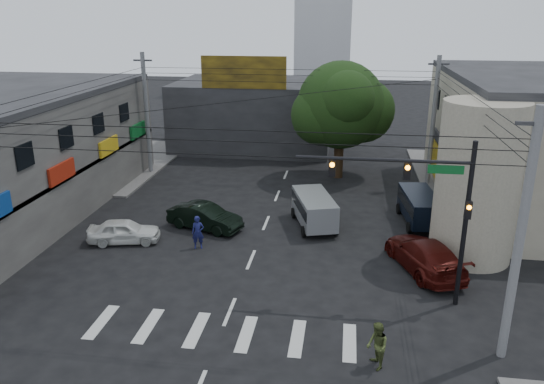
% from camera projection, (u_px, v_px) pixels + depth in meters
% --- Properties ---
extents(ground, '(160.00, 160.00, 0.00)m').
position_uv_depth(ground, '(243.00, 278.00, 25.06)').
color(ground, black).
rests_on(ground, ground).
extents(sidewalk_far_left, '(16.00, 16.00, 0.15)m').
position_uv_depth(sidewalk_far_left, '(74.00, 162.00, 44.33)').
color(sidewalk_far_left, '#514F4C').
rests_on(sidewalk_far_left, ground).
extents(sidewalk_far_right, '(16.00, 16.00, 0.15)m').
position_uv_depth(sidewalk_far_right, '(527.00, 180.00, 39.48)').
color(sidewalk_far_right, '#514F4C').
rests_on(sidewalk_far_right, ground).
extents(corner_column, '(4.00, 4.00, 8.00)m').
position_uv_depth(corner_column, '(477.00, 182.00, 26.04)').
color(corner_column, gray).
rests_on(corner_column, ground).
extents(building_far, '(14.00, 10.00, 6.00)m').
position_uv_depth(building_far, '(255.00, 114.00, 49.00)').
color(building_far, '#232326').
rests_on(building_far, ground).
extents(billboard, '(7.00, 0.30, 2.60)m').
position_uv_depth(billboard, '(244.00, 72.00, 43.02)').
color(billboard, olive).
rests_on(billboard, building_far).
extents(street_tree, '(6.40, 6.40, 8.70)m').
position_uv_depth(street_tree, '(341.00, 105.00, 38.69)').
color(street_tree, black).
rests_on(street_tree, ground).
extents(traffic_gantry, '(7.10, 0.35, 7.20)m').
position_uv_depth(traffic_gantry, '(426.00, 197.00, 21.51)').
color(traffic_gantry, black).
rests_on(traffic_gantry, ground).
extents(utility_pole_near_right, '(0.32, 0.32, 9.20)m').
position_uv_depth(utility_pole_near_right, '(520.00, 240.00, 17.94)').
color(utility_pole_near_right, '#59595B').
rests_on(utility_pole_near_right, ground).
extents(utility_pole_far_left, '(0.32, 0.32, 9.20)m').
position_uv_depth(utility_pole_far_left, '(147.00, 115.00, 39.99)').
color(utility_pole_far_left, '#59595B').
rests_on(utility_pole_far_left, ground).
extents(utility_pole_far_right, '(0.32, 0.32, 9.20)m').
position_uv_depth(utility_pole_far_right, '(433.00, 122.00, 37.16)').
color(utility_pole_far_right, '#59595B').
rests_on(utility_pole_far_right, ground).
extents(dark_sedan, '(4.25, 5.37, 1.46)m').
position_uv_depth(dark_sedan, '(205.00, 217.00, 30.57)').
color(dark_sedan, black).
rests_on(dark_sedan, ground).
extents(white_compact, '(3.14, 4.48, 1.31)m').
position_uv_depth(white_compact, '(124.00, 231.00, 28.77)').
color(white_compact, silver).
rests_on(white_compact, ground).
extents(maroon_sedan, '(5.79, 6.90, 1.58)m').
position_uv_depth(maroon_sedan, '(424.00, 255.00, 25.64)').
color(maroon_sedan, '#3F0C09').
rests_on(maroon_sedan, ground).
extents(silver_minivan, '(5.38, 4.25, 1.88)m').
position_uv_depth(silver_minivan, '(314.00, 211.00, 30.86)').
color(silver_minivan, gray).
rests_on(silver_minivan, ground).
extents(navy_van, '(4.92, 2.71, 1.82)m').
position_uv_depth(navy_van, '(419.00, 209.00, 31.35)').
color(navy_van, black).
rests_on(navy_van, ground).
extents(traffic_officer, '(0.85, 0.72, 1.79)m').
position_uv_depth(traffic_officer, '(198.00, 232.00, 27.99)').
color(traffic_officer, '#15184A').
rests_on(traffic_officer, ground).
extents(pedestrian_olive, '(1.25, 1.17, 1.76)m').
position_uv_depth(pedestrian_olive, '(377.00, 346.00, 18.49)').
color(pedestrian_olive, '#3F4A22').
rests_on(pedestrian_olive, ground).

